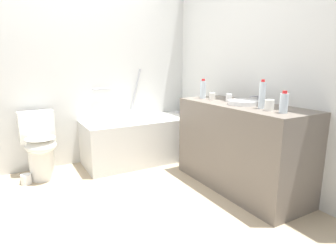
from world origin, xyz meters
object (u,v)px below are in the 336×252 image
(water_bottle_1, at_px, (262,95))
(drinking_glass_0, at_px, (212,96))
(sink_faucet, at_px, (257,100))
(sink_basin, at_px, (243,102))
(toilet_paper_roll, at_px, (26,179))
(drinking_glass_2, at_px, (229,98))
(water_bottle_0, at_px, (203,89))
(drinking_glass_1, at_px, (269,105))
(toilet, at_px, (40,146))
(water_bottle_2, at_px, (284,103))
(bathtub, at_px, (141,138))

(water_bottle_1, xyz_separation_m, drinking_glass_0, (-0.01, 0.70, -0.08))
(sink_faucet, relative_size, drinking_glass_0, 1.90)
(sink_basin, relative_size, toilet_paper_roll, 2.81)
(drinking_glass_2, bearing_deg, sink_basin, -91.92)
(drinking_glass_2, bearing_deg, drinking_glass_0, 107.00)
(water_bottle_0, distance_m, water_bottle_1, 0.86)
(water_bottle_0, distance_m, drinking_glass_1, 0.98)
(toilet, bearing_deg, sink_basin, 51.33)
(drinking_glass_0, bearing_deg, drinking_glass_2, -73.00)
(water_bottle_2, bearing_deg, water_bottle_0, 89.78)
(bathtub, xyz_separation_m, water_bottle_1, (0.50, -1.57, 0.71))
(toilet, bearing_deg, water_bottle_2, 40.94)
(water_bottle_0, relative_size, toilet_paper_roll, 2.04)
(toilet, relative_size, water_bottle_0, 3.43)
(water_bottle_0, bearing_deg, water_bottle_2, -90.22)
(sink_faucet, height_order, drinking_glass_0, same)
(sink_faucet, bearing_deg, water_bottle_2, -115.33)
(toilet, bearing_deg, toilet_paper_roll, -59.97)
(sink_basin, distance_m, sink_faucet, 0.18)
(water_bottle_1, bearing_deg, toilet, 137.26)
(water_bottle_2, xyz_separation_m, drinking_glass_0, (0.01, 0.95, -0.04))
(water_bottle_1, bearing_deg, drinking_glass_1, -103.92)
(toilet, xyz_separation_m, water_bottle_0, (1.72, -0.74, 0.63))
(drinking_glass_0, bearing_deg, drinking_glass_1, -91.06)
(bathtub, bearing_deg, sink_basin, -67.46)
(toilet, height_order, drinking_glass_2, drinking_glass_2)
(water_bottle_0, xyz_separation_m, water_bottle_2, (-0.00, -1.12, -0.02))
(water_bottle_0, xyz_separation_m, drinking_glass_2, (0.07, -0.37, -0.06))
(bathtub, distance_m, sink_basin, 1.53)
(sink_faucet, distance_m, toilet_paper_roll, 2.62)
(water_bottle_1, distance_m, drinking_glass_2, 0.50)
(water_bottle_2, relative_size, drinking_glass_1, 1.93)
(toilet_paper_roll, bearing_deg, drinking_glass_2, -27.00)
(drinking_glass_1, bearing_deg, bathtub, 105.62)
(sink_basin, xyz_separation_m, water_bottle_0, (-0.06, 0.59, 0.08))
(drinking_glass_2, bearing_deg, sink_faucet, -52.14)
(water_bottle_0, xyz_separation_m, drinking_glass_0, (0.01, -0.17, -0.06))
(drinking_glass_0, bearing_deg, water_bottle_0, 92.05)
(water_bottle_2, xyz_separation_m, toilet_paper_roll, (-1.89, 1.75, -0.93))
(toilet, height_order, sink_basin, sink_basin)
(drinking_glass_2, bearing_deg, toilet_paper_roll, 153.00)
(sink_faucet, bearing_deg, drinking_glass_1, -123.50)
(sink_basin, distance_m, water_bottle_0, 0.60)
(bathtub, bearing_deg, toilet, 178.30)
(drinking_glass_1, relative_size, drinking_glass_2, 1.13)
(bathtub, height_order, drinking_glass_2, bathtub)
(bathtub, bearing_deg, water_bottle_0, -55.83)
(toilet, xyz_separation_m, toilet_paper_roll, (-0.18, -0.11, -0.32))
(bathtub, xyz_separation_m, water_bottle_2, (0.48, -1.82, 0.67))
(sink_faucet, relative_size, drinking_glass_1, 1.59)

